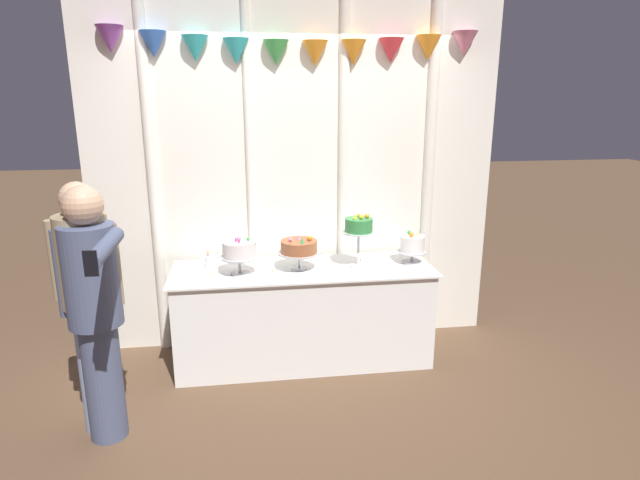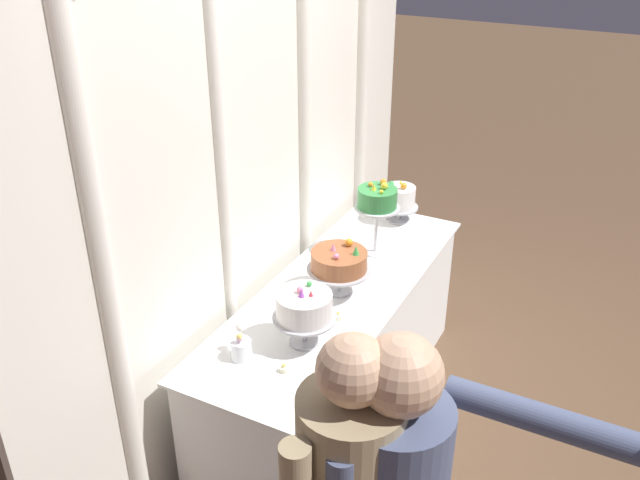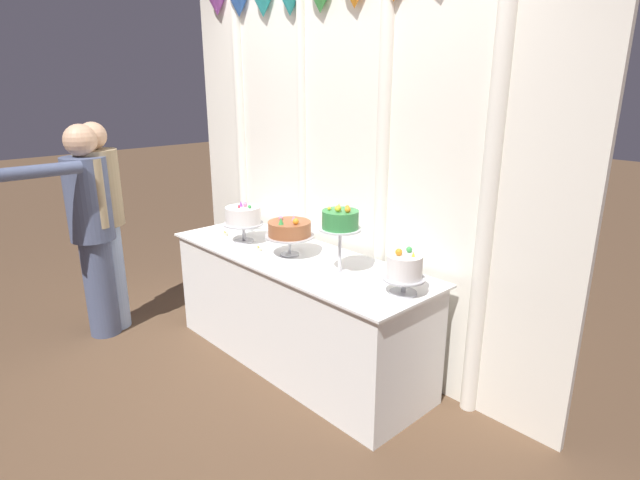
{
  "view_description": "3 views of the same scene",
  "coord_description": "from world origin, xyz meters",
  "px_view_note": "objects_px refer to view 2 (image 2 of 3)",
  "views": [
    {
      "loc": [
        -0.43,
        -3.75,
        2.06
      ],
      "look_at": [
        0.13,
        0.09,
        0.99
      ],
      "focal_mm": 29.87,
      "sensor_mm": 36.0,
      "label": 1
    },
    {
      "loc": [
        -2.62,
        -1.15,
        2.57
      ],
      "look_at": [
        0.04,
        0.22,
        0.99
      ],
      "focal_mm": 38.06,
      "sensor_mm": 36.0,
      "label": 2
    },
    {
      "loc": [
        2.41,
        -1.93,
        1.86
      ],
      "look_at": [
        0.18,
        0.15,
        0.9
      ],
      "focal_mm": 28.72,
      "sensor_mm": 36.0,
      "label": 3
    }
  ],
  "objects_px": {
    "cake_display_rightmost": "(399,199)",
    "cake_display_leftmost": "(304,308)",
    "cake_display_midleft": "(339,262)",
    "cake_table": "(337,350)",
    "tealight_near_left": "(338,316)",
    "cake_display_midright": "(377,201)",
    "flower_vase": "(241,347)",
    "tealight_far_left": "(284,369)"
  },
  "relations": [
    {
      "from": "cake_table",
      "to": "tealight_far_left",
      "type": "height_order",
      "value": "tealight_far_left"
    },
    {
      "from": "cake_display_leftmost",
      "to": "tealight_far_left",
      "type": "relative_size",
      "value": 7.06
    },
    {
      "from": "cake_display_midleft",
      "to": "cake_display_rightmost",
      "type": "height_order",
      "value": "cake_display_midleft"
    },
    {
      "from": "cake_display_midright",
      "to": "flower_vase",
      "type": "bearing_deg",
      "value": 172.77
    },
    {
      "from": "cake_display_leftmost",
      "to": "tealight_near_left",
      "type": "bearing_deg",
      "value": -12.23
    },
    {
      "from": "cake_display_midleft",
      "to": "cake_display_rightmost",
      "type": "distance_m",
      "value": 0.9
    },
    {
      "from": "cake_display_midleft",
      "to": "cake_display_midright",
      "type": "relative_size",
      "value": 0.76
    },
    {
      "from": "cake_display_leftmost",
      "to": "flower_vase",
      "type": "xyz_separation_m",
      "value": [
        -0.22,
        0.19,
        -0.13
      ]
    },
    {
      "from": "tealight_near_left",
      "to": "tealight_far_left",
      "type": "bearing_deg",
      "value": 176.01
    },
    {
      "from": "cake_table",
      "to": "flower_vase",
      "type": "relative_size",
      "value": 13.77
    },
    {
      "from": "cake_table",
      "to": "cake_display_rightmost",
      "type": "relative_size",
      "value": 7.81
    },
    {
      "from": "cake_display_midleft",
      "to": "flower_vase",
      "type": "relative_size",
      "value": 2.2
    },
    {
      "from": "cake_display_midright",
      "to": "tealight_far_left",
      "type": "distance_m",
      "value": 1.16
    },
    {
      "from": "cake_display_leftmost",
      "to": "flower_vase",
      "type": "relative_size",
      "value": 2.01
    },
    {
      "from": "cake_display_leftmost",
      "to": "cake_display_midright",
      "type": "height_order",
      "value": "cake_display_midright"
    },
    {
      "from": "cake_display_midright",
      "to": "tealight_near_left",
      "type": "xyz_separation_m",
      "value": [
        -0.67,
        -0.1,
        -0.3
      ]
    },
    {
      "from": "cake_table",
      "to": "tealight_far_left",
      "type": "distance_m",
      "value": 0.8
    },
    {
      "from": "cake_display_midleft",
      "to": "cake_table",
      "type": "bearing_deg",
      "value": 31.94
    },
    {
      "from": "cake_display_midright",
      "to": "cake_display_rightmost",
      "type": "bearing_deg",
      "value": 4.9
    },
    {
      "from": "cake_table",
      "to": "flower_vase",
      "type": "height_order",
      "value": "flower_vase"
    },
    {
      "from": "flower_vase",
      "to": "cake_table",
      "type": "bearing_deg",
      "value": -9.99
    },
    {
      "from": "cake_table",
      "to": "cake_display_rightmost",
      "type": "height_order",
      "value": "cake_display_rightmost"
    },
    {
      "from": "cake_table",
      "to": "tealight_near_left",
      "type": "bearing_deg",
      "value": -153.77
    },
    {
      "from": "cake_table",
      "to": "cake_display_midright",
      "type": "bearing_deg",
      "value": -2.68
    },
    {
      "from": "cake_display_midright",
      "to": "cake_table",
      "type": "bearing_deg",
      "value": 177.32
    },
    {
      "from": "cake_display_midright",
      "to": "flower_vase",
      "type": "relative_size",
      "value": 2.9
    },
    {
      "from": "cake_table",
      "to": "flower_vase",
      "type": "xyz_separation_m",
      "value": [
        -0.69,
        0.12,
        0.44
      ]
    },
    {
      "from": "cake_display_midright",
      "to": "tealight_far_left",
      "type": "height_order",
      "value": "cake_display_midright"
    },
    {
      "from": "cake_display_midleft",
      "to": "tealight_far_left",
      "type": "relative_size",
      "value": 7.71
    },
    {
      "from": "cake_display_midright",
      "to": "flower_vase",
      "type": "height_order",
      "value": "cake_display_midright"
    },
    {
      "from": "flower_vase",
      "to": "tealight_near_left",
      "type": "bearing_deg",
      "value": -27.97
    },
    {
      "from": "cake_display_rightmost",
      "to": "cake_display_leftmost",
      "type": "bearing_deg",
      "value": -176.37
    },
    {
      "from": "cake_table",
      "to": "tealight_far_left",
      "type": "bearing_deg",
      "value": -172.82
    },
    {
      "from": "cake_display_midright",
      "to": "cake_display_rightmost",
      "type": "distance_m",
      "value": 0.47
    },
    {
      "from": "cake_table",
      "to": "cake_display_leftmost",
      "type": "xyz_separation_m",
      "value": [
        -0.48,
        -0.07,
        0.57
      ]
    },
    {
      "from": "cake_table",
      "to": "cake_display_midleft",
      "type": "bearing_deg",
      "value": -148.06
    },
    {
      "from": "cake_table",
      "to": "tealight_far_left",
      "type": "relative_size",
      "value": 48.32
    },
    {
      "from": "cake_display_midright",
      "to": "tealight_near_left",
      "type": "distance_m",
      "value": 0.74
    },
    {
      "from": "cake_table",
      "to": "cake_display_leftmost",
      "type": "distance_m",
      "value": 0.74
    },
    {
      "from": "cake_display_leftmost",
      "to": "cake_display_midleft",
      "type": "distance_m",
      "value": 0.45
    },
    {
      "from": "cake_table",
      "to": "cake_display_leftmost",
      "type": "relative_size",
      "value": 6.84
    },
    {
      "from": "cake_table",
      "to": "cake_display_rightmost",
      "type": "bearing_deg",
      "value": 1.18
    }
  ]
}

